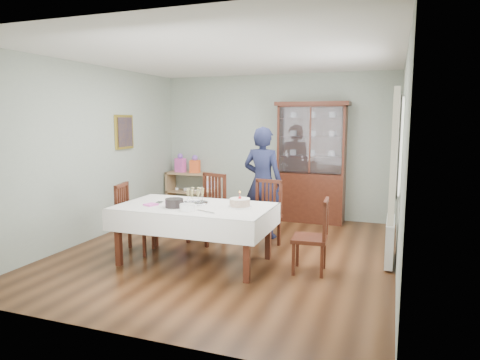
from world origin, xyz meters
The scene contains 25 objects.
floor centered at (0.00, 0.00, 0.00)m, with size 5.00×5.00×0.00m, color #593319.
room_shell centered at (0.00, 0.53, 1.70)m, with size 5.00×5.00×5.00m.
dining_table centered at (-0.24, -0.54, 0.38)m, with size 2.01×1.16×0.76m.
china_cabinet centered at (0.75, 2.26, 1.12)m, with size 1.30×0.48×2.18m.
sideboard centered at (-1.75, 2.28, 0.40)m, with size 0.90×0.38×0.80m.
picture_frame centered at (-2.22, 0.80, 1.65)m, with size 0.04×0.48×0.58m, color gold.
window centered at (2.22, 0.30, 1.55)m, with size 0.04×1.02×1.22m, color white.
curtain_left centered at (2.16, -0.32, 1.45)m, with size 0.07×0.30×1.55m, color silver.
curtain_right centered at (2.16, 0.92, 1.45)m, with size 0.07×0.30×1.55m, color silver.
radiator centered at (2.16, 0.30, 0.30)m, with size 0.10×0.80×0.55m, color white.
chair_far_left centered at (-0.49, 0.37, 0.31)m, with size 0.58×0.58×1.04m.
chair_far_right centered at (0.40, 0.42, 0.29)m, with size 0.49×0.49×0.98m.
chair_end_left centered at (-1.23, -0.44, 0.29)m, with size 0.52×0.52×0.98m.
chair_end_right centered at (1.26, -0.39, 0.27)m, with size 0.44×0.44×0.92m.
woman centered at (0.23, 0.94, 0.88)m, with size 0.64×0.42×1.76m, color black.
high_chair centered at (-0.75, 1.08, 0.37)m, with size 0.48×0.48×0.95m.
champagne_tray centered at (-0.29, -0.42, 0.82)m, with size 0.34×0.34×0.20m.
birthday_cake centered at (0.35, -0.44, 0.82)m, with size 0.30×0.30×0.21m.
plate_stack_dark centered at (-0.44, -0.72, 0.82)m, with size 0.23×0.23×0.11m, color black.
plate_stack_white centered at (-0.20, -0.84, 0.80)m, with size 0.19×0.19×0.08m, color white.
napkin_stack centered at (-0.78, -0.72, 0.77)m, with size 0.15×0.15×0.02m, color #EA56BD.
cutlery centered at (-0.80, -0.53, 0.77)m, with size 0.11×0.15×0.01m, color silver, non-canonical shape.
cake_knife centered at (0.06, -0.84, 0.77)m, with size 0.29×0.03×0.01m, color silver.
gift_bag_pink centered at (-1.93, 2.26, 0.97)m, with size 0.23×0.18×0.38m.
gift_bag_orange centered at (-1.60, 2.26, 0.96)m, with size 0.21×0.16×0.36m.
Camera 1 is at (2.17, -5.45, 1.88)m, focal length 32.00 mm.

